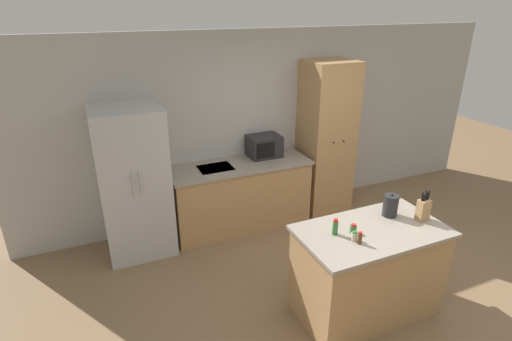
# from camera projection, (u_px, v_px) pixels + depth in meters

# --- Properties ---
(ground_plane) EXTENTS (14.00, 14.00, 0.00)m
(ground_plane) POSITION_uv_depth(u_px,v_px,m) (369.00, 297.00, 4.26)
(ground_plane) COLOR #846647
(wall_back) EXTENTS (7.20, 0.06, 2.60)m
(wall_back) POSITION_uv_depth(u_px,v_px,m) (276.00, 123.00, 5.71)
(wall_back) COLOR #B2B2AD
(wall_back) RESTS_ON ground_plane
(refrigerator) EXTENTS (0.79, 0.75, 1.84)m
(refrigerator) POSITION_uv_depth(u_px,v_px,m) (134.00, 182.00, 4.77)
(refrigerator) COLOR #B7BABC
(refrigerator) RESTS_ON ground_plane
(back_counter) EXTENTS (1.90, 0.69, 0.92)m
(back_counter) POSITION_uv_depth(u_px,v_px,m) (240.00, 195.00, 5.48)
(back_counter) COLOR tan
(back_counter) RESTS_ON ground_plane
(pantry_cabinet) EXTENTS (0.67, 0.64, 2.19)m
(pantry_cabinet) POSITION_uv_depth(u_px,v_px,m) (326.00, 138.00, 5.75)
(pantry_cabinet) COLOR tan
(pantry_cabinet) RESTS_ON ground_plane
(kitchen_island) EXTENTS (1.42, 0.80, 0.94)m
(kitchen_island) POSITION_uv_depth(u_px,v_px,m) (367.00, 270.00, 3.92)
(kitchen_island) COLOR tan
(kitchen_island) RESTS_ON ground_plane
(microwave) EXTENTS (0.44, 0.35, 0.30)m
(microwave) POSITION_uv_depth(u_px,v_px,m) (264.00, 146.00, 5.51)
(microwave) COLOR #232326
(microwave) RESTS_ON back_counter
(knife_block) EXTENTS (0.11, 0.08, 0.31)m
(knife_block) POSITION_uv_depth(u_px,v_px,m) (423.00, 209.00, 3.86)
(knife_block) COLOR tan
(knife_block) RESTS_ON kitchen_island
(spice_bottle_tall_dark) EXTENTS (0.06, 0.06, 0.09)m
(spice_bottle_tall_dark) POSITION_uv_depth(u_px,v_px,m) (354.00, 236.00, 3.56)
(spice_bottle_tall_dark) COLOR beige
(spice_bottle_tall_dark) RESTS_ON kitchen_island
(spice_bottle_short_red) EXTENTS (0.05, 0.05, 0.16)m
(spice_bottle_short_red) POSITION_uv_depth(u_px,v_px,m) (335.00, 227.00, 3.64)
(spice_bottle_short_red) COLOR #337033
(spice_bottle_short_red) RESTS_ON kitchen_island
(spice_bottle_amber_oil) EXTENTS (0.06, 0.06, 0.09)m
(spice_bottle_amber_oil) POSITION_uv_depth(u_px,v_px,m) (353.00, 229.00, 3.68)
(spice_bottle_amber_oil) COLOR #337033
(spice_bottle_amber_oil) RESTS_ON kitchen_island
(spice_bottle_green_herb) EXTENTS (0.04, 0.04, 0.12)m
(spice_bottle_green_herb) POSITION_uv_depth(u_px,v_px,m) (360.00, 238.00, 3.50)
(spice_bottle_green_herb) COLOR #563319
(spice_bottle_green_herb) RESTS_ON kitchen_island
(kettle) EXTENTS (0.15, 0.15, 0.25)m
(kettle) POSITION_uv_depth(u_px,v_px,m) (390.00, 205.00, 3.95)
(kettle) COLOR #232326
(kettle) RESTS_ON kitchen_island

